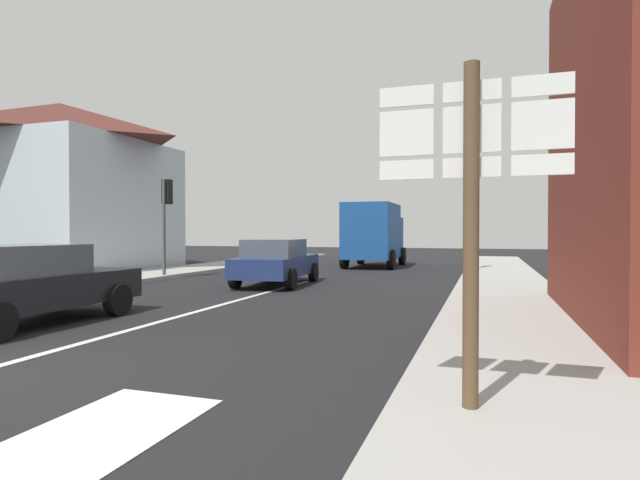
{
  "coord_description": "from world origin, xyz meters",
  "views": [
    {
      "loc": [
        5.86,
        -4.4,
        1.7
      ],
      "look_at": [
        0.26,
        12.59,
        1.42
      ],
      "focal_mm": 28.43,
      "sensor_mm": 36.0,
      "label": 1
    }
  ],
  "objects": [
    {
      "name": "lane_centre_stripe",
      "position": [
        0.0,
        6.0,
        0.01
      ],
      "size": [
        0.16,
        12.0,
        0.01
      ],
      "primitive_type": "cube",
      "color": "silver",
      "rests_on": "ground"
    },
    {
      "name": "traffic_light_near_left",
      "position": [
        -5.3,
        11.45,
        2.69
      ],
      "size": [
        0.3,
        0.49,
        3.63
      ],
      "color": "#47474C",
      "rests_on": "ground"
    },
    {
      "name": "lane_turn_arrow",
      "position": [
        2.75,
        -1.0,
        0.01
      ],
      "size": [
        1.2,
        2.2,
        0.01
      ],
      "primitive_type": "cube",
      "color": "silver",
      "rests_on": "ground"
    },
    {
      "name": "sidewalk_left",
      "position": [
        -6.37,
        8.0,
        0.07
      ],
      "size": [
        2.74,
        44.0,
        0.14
      ],
      "primitive_type": "cube",
      "color": "#9E9B96",
      "rests_on": "ground"
    },
    {
      "name": "sidewalk_right",
      "position": [
        6.37,
        8.0,
        0.07
      ],
      "size": [
        2.74,
        44.0,
        0.14
      ],
      "primitive_type": "cube",
      "color": "#9E9B96",
      "rests_on": "ground"
    },
    {
      "name": "delivery_truck",
      "position": [
        0.64,
        19.86,
        1.65
      ],
      "size": [
        2.52,
        5.02,
        3.05
      ],
      "color": "#19478C",
      "rests_on": "ground"
    },
    {
      "name": "route_sign_post",
      "position": [
        5.73,
        0.3,
        2.0
      ],
      "size": [
        1.66,
        0.14,
        3.2
      ],
      "color": "brown",
      "rests_on": "ground"
    },
    {
      "name": "ground_plane",
      "position": [
        0.0,
        10.0,
        0.0
      ],
      "size": [
        80.0,
        80.0,
        0.0
      ],
      "primitive_type": "plane",
      "color": "black"
    },
    {
      "name": "sedan_far",
      "position": [
        -0.56,
        10.59,
        0.76
      ],
      "size": [
        2.24,
        4.33,
        1.47
      ],
      "color": "navy",
      "rests_on": "ground"
    },
    {
      "name": "clapboard_house_left",
      "position": [
        -12.12,
        13.38,
        3.74
      ],
      "size": [
        8.48,
        8.59,
        7.41
      ],
      "color": "silver",
      "rests_on": "ground"
    },
    {
      "name": "traffic_light_far_right",
      "position": [
        5.3,
        18.16,
        2.5
      ],
      "size": [
        0.3,
        0.49,
        3.38
      ],
      "color": "#47474C",
      "rests_on": "ground"
    },
    {
      "name": "sedan_near",
      "position": [
        -2.14,
        2.66,
        0.76
      ],
      "size": [
        1.97,
        4.2,
        1.47
      ],
      "color": "black",
      "rests_on": "ground"
    }
  ]
}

